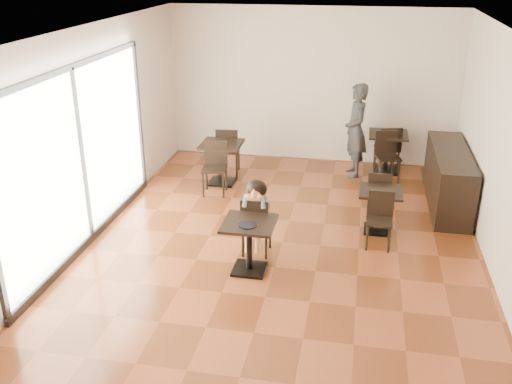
% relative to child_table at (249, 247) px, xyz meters
% --- Properties ---
extents(floor, '(6.00, 8.00, 0.01)m').
position_rel_child_table_xyz_m(floor, '(0.34, 0.93, -0.38)').
color(floor, brown).
rests_on(floor, ground).
extents(ceiling, '(6.00, 8.00, 0.01)m').
position_rel_child_table_xyz_m(ceiling, '(0.34, 0.93, 2.82)').
color(ceiling, silver).
rests_on(ceiling, floor).
extents(wall_back, '(6.00, 0.01, 3.20)m').
position_rel_child_table_xyz_m(wall_back, '(0.34, 4.93, 1.22)').
color(wall_back, silver).
rests_on(wall_back, floor).
extents(wall_front, '(6.00, 0.01, 3.20)m').
position_rel_child_table_xyz_m(wall_front, '(0.34, -3.07, 1.22)').
color(wall_front, silver).
rests_on(wall_front, floor).
extents(wall_left, '(0.01, 8.00, 3.20)m').
position_rel_child_table_xyz_m(wall_left, '(-2.66, 0.93, 1.22)').
color(wall_left, silver).
rests_on(wall_left, floor).
extents(wall_right, '(0.01, 8.00, 3.20)m').
position_rel_child_table_xyz_m(wall_right, '(3.34, 0.93, 1.22)').
color(wall_right, silver).
rests_on(wall_right, floor).
extents(storefront_window, '(0.04, 4.50, 2.60)m').
position_rel_child_table_xyz_m(storefront_window, '(-2.63, 0.43, 1.02)').
color(storefront_window, white).
rests_on(storefront_window, floor).
extents(child_table, '(0.72, 0.72, 0.76)m').
position_rel_child_table_xyz_m(child_table, '(0.00, 0.00, 0.00)').
color(child_table, black).
rests_on(child_table, floor).
extents(child_chair, '(0.41, 0.41, 0.91)m').
position_rel_child_table_xyz_m(child_chair, '(0.00, 0.55, 0.08)').
color(child_chair, black).
rests_on(child_chair, floor).
extents(child, '(0.41, 0.57, 1.15)m').
position_rel_child_table_xyz_m(child, '(0.00, 0.55, 0.19)').
color(child, slate).
rests_on(child, child_chair).
extents(plate, '(0.26, 0.26, 0.02)m').
position_rel_child_table_xyz_m(plate, '(0.00, -0.10, 0.39)').
color(plate, black).
rests_on(plate, child_table).
extents(pizza_slice, '(0.27, 0.20, 0.06)m').
position_rel_child_table_xyz_m(pizza_slice, '(0.00, 0.36, 0.61)').
color(pizza_slice, '#E4CB71').
rests_on(pizza_slice, child).
extents(adult_patron, '(0.61, 0.77, 1.86)m').
position_rel_child_table_xyz_m(adult_patron, '(1.31, 4.12, 0.55)').
color(adult_patron, '#333338').
rests_on(adult_patron, floor).
extents(cafe_table_mid, '(0.69, 0.69, 0.71)m').
position_rel_child_table_xyz_m(cafe_table_mid, '(1.79, 1.62, -0.02)').
color(cafe_table_mid, black).
rests_on(cafe_table_mid, floor).
extents(cafe_table_left, '(0.84, 0.84, 0.81)m').
position_rel_child_table_xyz_m(cafe_table_left, '(-1.19, 3.17, 0.03)').
color(cafe_table_left, black).
rests_on(cafe_table_left, floor).
extents(cafe_table_back, '(0.95, 0.95, 0.81)m').
position_rel_child_table_xyz_m(cafe_table_back, '(1.96, 4.42, 0.03)').
color(cafe_table_back, black).
rests_on(cafe_table_back, floor).
extents(chair_mid_a, '(0.40, 0.40, 0.85)m').
position_rel_child_table_xyz_m(chair_mid_a, '(1.79, 2.17, 0.05)').
color(chair_mid_a, black).
rests_on(chair_mid_a, floor).
extents(chair_mid_b, '(0.40, 0.40, 0.85)m').
position_rel_child_table_xyz_m(chair_mid_b, '(1.79, 1.07, 0.05)').
color(chair_mid_b, black).
rests_on(chair_mid_b, floor).
extents(chair_left_a, '(0.48, 0.48, 0.98)m').
position_rel_child_table_xyz_m(chair_left_a, '(-1.19, 3.72, 0.11)').
color(chair_left_a, black).
rests_on(chair_left_a, floor).
extents(chair_left_b, '(0.48, 0.48, 0.98)m').
position_rel_child_table_xyz_m(chair_left_b, '(-1.19, 2.62, 0.11)').
color(chair_left_b, black).
rests_on(chair_left_b, floor).
extents(chair_back_a, '(0.54, 0.54, 0.97)m').
position_rel_child_table_xyz_m(chair_back_a, '(1.96, 4.43, 0.11)').
color(chair_back_a, black).
rests_on(chair_back_a, floor).
extents(chair_back_b, '(0.54, 0.54, 0.97)m').
position_rel_child_table_xyz_m(chair_back_b, '(1.96, 3.87, 0.11)').
color(chair_back_b, black).
rests_on(chair_back_b, floor).
extents(service_counter, '(0.60, 2.40, 1.00)m').
position_rel_child_table_xyz_m(service_counter, '(2.99, 2.93, 0.12)').
color(service_counter, black).
rests_on(service_counter, floor).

